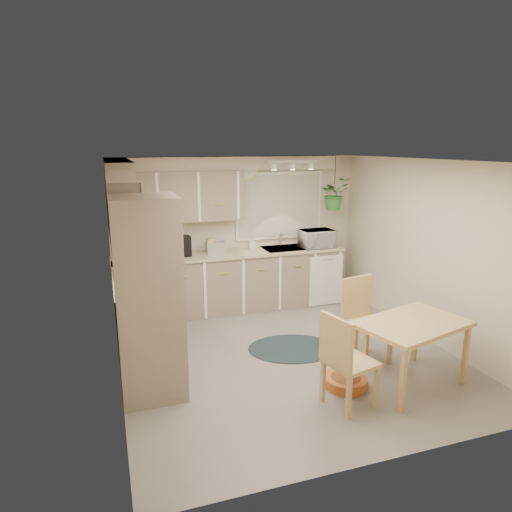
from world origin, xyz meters
The scene contains 35 objects.
floor centered at (0.00, 0.00, 0.00)m, with size 4.20×4.20×0.00m, color slate.
ceiling centered at (0.00, 0.00, 2.40)m, with size 4.20×4.20×0.00m, color silver.
wall_back centered at (0.00, 2.10, 1.20)m, with size 4.00×0.04×2.40m, color beige.
wall_front centered at (0.00, -2.10, 1.20)m, with size 4.00×0.04×2.40m, color beige.
wall_left centered at (-2.00, 0.00, 1.20)m, with size 0.04×4.20×2.40m, color beige.
wall_right centered at (2.00, 0.00, 1.20)m, with size 0.04×4.20×2.40m, color beige.
base_cab_left centered at (-1.70, 0.88, 0.45)m, with size 0.60×1.85×0.90m, color gray.
base_cab_back centered at (-0.20, 1.80, 0.45)m, with size 3.60×0.60×0.90m, color gray.
counter_left centered at (-1.69, 0.88, 0.92)m, with size 0.64×1.89×0.04m, color tan.
counter_back centered at (-0.20, 1.79, 0.92)m, with size 3.64×0.64×0.04m, color tan.
oven_stack centered at (-1.68, -0.38, 1.05)m, with size 0.65×0.65×2.10m, color gray.
wall_oven_face centered at (-1.35, -0.38, 1.05)m, with size 0.02×0.56×0.58m, color silver.
upper_cab_left centered at (-1.82, 1.00, 1.83)m, with size 0.35×2.00×0.75m, color gray.
upper_cab_back centered at (-1.00, 1.93, 1.83)m, with size 2.00×0.35×0.75m, color gray.
soffit_left centered at (-1.85, 1.00, 2.30)m, with size 0.30×2.00×0.20m, color beige.
soffit_back centered at (-0.20, 1.95, 2.30)m, with size 3.60×0.30×0.20m, color beige.
cooktop centered at (-1.68, 0.30, 0.94)m, with size 0.52×0.58×0.02m, color silver.
range_hood centered at (-1.70, 0.30, 1.40)m, with size 0.40×0.60×0.14m, color silver.
window_blinds centered at (0.70, 2.07, 1.60)m, with size 1.40×0.02×1.00m, color beige.
window_frame centered at (0.70, 2.08, 1.60)m, with size 1.50×0.02×1.10m, color white.
sink centered at (0.70, 1.80, 0.90)m, with size 0.70×0.48×0.10m, color #A6A8AE.
dishwasher_front centered at (1.30, 1.49, 0.42)m, with size 0.58×0.01×0.83m, color silver.
track_light_bar centered at (0.70, 1.55, 2.33)m, with size 0.80×0.04×0.04m, color silver.
wall_clock centered at (0.15, 2.07, 2.18)m, with size 0.30×0.30×0.03m, color gold.
dining_table centered at (1.02, -1.08, 0.37)m, with size 1.16×0.77×0.73m, color tan.
chair_left centered at (0.19, -1.23, 0.49)m, with size 0.46×0.46×0.99m, color tan.
chair_back centered at (0.87, -0.45, 0.51)m, with size 0.48×0.48×1.02m, color tan.
braided_rug centered at (0.15, 0.14, 0.01)m, with size 1.16×0.87×0.01m, color black.
pet_bed centered at (0.33, -0.92, 0.05)m, with size 0.47×0.47×0.11m, color #B55324.
microwave centered at (1.21, 1.70, 1.12)m, with size 0.53×0.29×0.36m, color silver.
soap_bottle centered at (0.18, 1.95, 0.98)m, with size 0.09×0.19×0.09m, color silver.
hanging_plant centered at (1.50, 1.70, 1.75)m, with size 0.47×0.52×0.40m, color #306E2C.
coffee_maker centered at (-0.94, 1.80, 1.09)m, with size 0.17×0.21×0.31m, color black.
toaster centered at (-0.45, 1.82, 1.03)m, with size 0.29×0.17×0.18m, color #A6A8AE.
knife_block centered at (-0.53, 1.85, 1.06)m, with size 0.11×0.11×0.23m, color tan.
Camera 1 is at (-2.03, -4.89, 2.59)m, focal length 32.00 mm.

